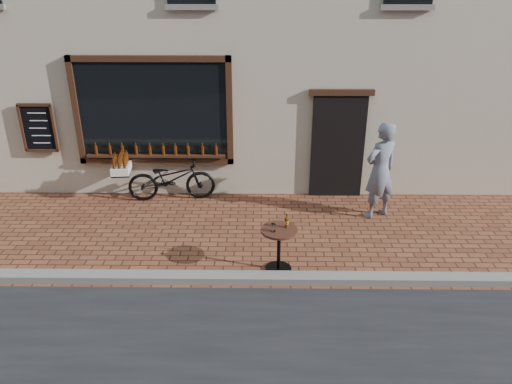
{
  "coord_description": "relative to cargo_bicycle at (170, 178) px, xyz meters",
  "views": [
    {
      "loc": [
        0.32,
        -6.4,
        4.62
      ],
      "look_at": [
        0.22,
        1.2,
        1.1
      ],
      "focal_mm": 35.0,
      "sensor_mm": 36.0,
      "label": 1
    }
  ],
  "objects": [
    {
      "name": "bistro_table",
      "position": [
        2.22,
        -2.66,
        0.05
      ],
      "size": [
        0.59,
        0.59,
        1.02
      ],
      "color": "black",
      "rests_on": "ground"
    },
    {
      "name": "cargo_bicycle",
      "position": [
        0.0,
        0.0,
        0.0
      ],
      "size": [
        2.14,
        0.83,
        1.02
      ],
      "rotation": [
        0.0,
        0.0,
        1.68
      ],
      "color": "black",
      "rests_on": "ground"
    },
    {
      "name": "ground",
      "position": [
        1.62,
        -3.2,
        -0.49
      ],
      "size": [
        90.0,
        90.0,
        0.0
      ],
      "primitive_type": "plane",
      "color": "brown",
      "rests_on": "ground"
    },
    {
      "name": "kerb",
      "position": [
        1.62,
        -3.0,
        -0.43
      ],
      "size": [
        90.0,
        0.25,
        0.12
      ],
      "primitive_type": "cube",
      "color": "slate",
      "rests_on": "ground"
    },
    {
      "name": "pedestrian",
      "position": [
        4.21,
        -0.71,
        0.48
      ],
      "size": [
        0.84,
        0.75,
        1.93
      ],
      "primitive_type": "imported",
      "rotation": [
        0.0,
        0.0,
        3.66
      ],
      "color": "slate",
      "rests_on": "ground"
    }
  ]
}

